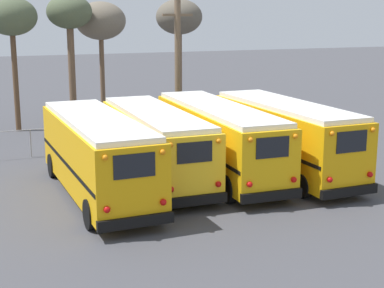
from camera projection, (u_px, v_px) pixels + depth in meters
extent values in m
plane|color=#424247|center=(196.00, 183.00, 24.84)|extent=(160.00, 160.00, 0.00)
cube|color=#E5A00C|center=(97.00, 155.00, 22.80)|extent=(2.68, 9.58, 2.60)
cube|color=white|center=(96.00, 119.00, 22.49)|extent=(2.47, 9.20, 0.20)
cube|color=black|center=(136.00, 222.00, 18.73)|extent=(2.54, 0.25, 0.36)
cube|color=black|center=(134.00, 166.00, 18.35)|extent=(1.37, 0.06, 0.78)
sphere|color=red|center=(107.00, 210.00, 18.24)|extent=(0.22, 0.22, 0.22)
sphere|color=orange|center=(105.00, 158.00, 17.88)|extent=(0.18, 0.18, 0.18)
sphere|color=red|center=(163.00, 202.00, 18.96)|extent=(0.22, 0.22, 0.22)
sphere|color=orange|center=(163.00, 152.00, 18.60)|extent=(0.18, 0.18, 0.18)
cube|color=black|center=(65.00, 163.00, 22.36)|extent=(0.21, 9.34, 0.14)
cube|color=black|center=(129.00, 157.00, 23.32)|extent=(0.21, 9.34, 0.14)
cylinder|color=black|center=(53.00, 165.00, 25.71)|extent=(0.30, 1.04, 1.04)
cylinder|color=black|center=(104.00, 160.00, 26.60)|extent=(0.30, 1.04, 1.04)
cylinder|color=black|center=(90.00, 214.00, 19.49)|extent=(0.30, 1.04, 1.04)
cylinder|color=black|center=(156.00, 205.00, 20.38)|extent=(0.30, 1.04, 1.04)
cube|color=yellow|center=(155.00, 144.00, 25.03)|extent=(2.62, 9.44, 2.49)
cube|color=white|center=(155.00, 113.00, 24.73)|extent=(2.42, 9.06, 0.20)
cube|color=black|center=(195.00, 200.00, 20.94)|extent=(2.45, 0.26, 0.36)
cube|color=black|center=(195.00, 152.00, 20.58)|extent=(1.32, 0.06, 0.75)
sphere|color=red|center=(171.00, 189.00, 20.51)|extent=(0.22, 0.22, 0.22)
sphere|color=orange|center=(171.00, 145.00, 20.16)|extent=(0.18, 0.18, 0.18)
sphere|color=red|center=(218.00, 184.00, 21.13)|extent=(0.22, 0.22, 0.22)
sphere|color=orange|center=(219.00, 141.00, 20.78)|extent=(0.18, 0.18, 0.18)
cube|color=black|center=(128.00, 151.00, 24.65)|extent=(0.24, 9.20, 0.14)
cube|color=black|center=(182.00, 146.00, 25.49)|extent=(0.24, 9.20, 0.14)
cylinder|color=black|center=(112.00, 154.00, 27.98)|extent=(0.30, 0.97, 0.97)
cylinder|color=black|center=(157.00, 150.00, 28.76)|extent=(0.30, 0.97, 0.97)
cylinder|color=black|center=(154.00, 194.00, 21.79)|extent=(0.30, 0.97, 0.97)
cylinder|color=black|center=(210.00, 188.00, 22.56)|extent=(0.30, 0.97, 0.97)
cube|color=#EAAA0F|center=(218.00, 139.00, 25.80)|extent=(2.74, 10.25, 2.55)
cube|color=white|center=(218.00, 108.00, 25.50)|extent=(2.54, 9.83, 0.20)
cube|color=black|center=(272.00, 196.00, 21.34)|extent=(2.43, 0.29, 0.36)
cube|color=black|center=(273.00, 148.00, 20.97)|extent=(1.31, 0.08, 0.76)
sphere|color=red|center=(250.00, 184.00, 20.92)|extent=(0.22, 0.22, 0.22)
sphere|color=orange|center=(251.00, 140.00, 20.56)|extent=(0.18, 0.18, 0.18)
sphere|color=red|center=(294.00, 180.00, 21.51)|extent=(0.22, 0.22, 0.22)
sphere|color=orange|center=(296.00, 136.00, 21.15)|extent=(0.18, 0.18, 0.18)
cube|color=black|center=(192.00, 145.00, 25.44)|extent=(0.38, 9.96, 0.14)
cube|color=black|center=(243.00, 141.00, 26.24)|extent=(0.38, 9.96, 0.14)
cylinder|color=black|center=(168.00, 147.00, 29.14)|extent=(0.32, 1.09, 1.08)
cylinder|color=black|center=(210.00, 144.00, 29.88)|extent=(0.32, 1.09, 1.08)
cylinder|color=black|center=(229.00, 189.00, 22.20)|extent=(0.32, 1.09, 1.08)
cylinder|color=black|center=(281.00, 183.00, 22.94)|extent=(0.32, 1.09, 1.08)
cube|color=#E5A00C|center=(285.00, 137.00, 25.96)|extent=(2.53, 9.27, 2.69)
cube|color=white|center=(286.00, 105.00, 25.64)|extent=(2.33, 8.90, 0.20)
cube|color=black|center=(349.00, 191.00, 22.01)|extent=(2.48, 0.23, 0.36)
cube|color=black|center=(352.00, 142.00, 21.62)|extent=(1.34, 0.04, 0.81)
sphere|color=red|center=(330.00, 180.00, 21.54)|extent=(0.22, 0.22, 0.22)
sphere|color=orange|center=(332.00, 134.00, 21.16)|extent=(0.18, 0.18, 0.18)
sphere|color=red|center=(370.00, 175.00, 22.22)|extent=(0.22, 0.22, 0.22)
sphere|color=orange|center=(373.00, 130.00, 21.85)|extent=(0.18, 0.18, 0.18)
cube|color=black|center=(260.00, 144.00, 25.54)|extent=(0.12, 9.06, 0.14)
cube|color=black|center=(308.00, 139.00, 26.46)|extent=(0.12, 9.06, 0.14)
cylinder|color=black|center=(228.00, 150.00, 28.79)|extent=(0.29, 0.95, 0.94)
cylinder|color=black|center=(269.00, 146.00, 29.64)|extent=(0.29, 0.95, 0.94)
cylinder|color=black|center=(304.00, 186.00, 22.80)|extent=(0.29, 0.95, 0.94)
cylinder|color=black|center=(352.00, 180.00, 23.65)|extent=(0.29, 0.95, 0.94)
cylinder|color=brown|center=(178.00, 68.00, 33.56)|extent=(0.36, 0.36, 7.87)
cube|color=brown|center=(178.00, 15.00, 32.90)|extent=(1.80, 0.14, 0.14)
cylinder|color=brown|center=(16.00, 82.00, 35.24)|extent=(0.32, 0.32, 6.02)
ellipsoid|color=#4C563D|center=(11.00, 16.00, 34.40)|extent=(3.00, 3.00, 2.25)
cylinder|color=brown|center=(72.00, 75.00, 37.36)|extent=(0.43, 0.43, 6.34)
ellipsoid|color=#4C563D|center=(69.00, 12.00, 36.50)|extent=(2.82, 2.82, 2.12)
cylinder|color=brown|center=(102.00, 77.00, 39.70)|extent=(0.32, 0.32, 5.61)
ellipsoid|color=#6B6051|center=(101.00, 21.00, 38.88)|extent=(3.34, 3.34, 2.51)
cylinder|color=brown|center=(179.00, 68.00, 44.80)|extent=(0.41, 0.41, 5.79)
ellipsoid|color=#5B5447|center=(179.00, 17.00, 43.95)|extent=(3.48, 3.48, 2.61)
cylinder|color=#939399|center=(31.00, 143.00, 29.20)|extent=(0.06, 0.06, 1.40)
cylinder|color=#939399|center=(78.00, 140.00, 30.06)|extent=(0.06, 0.06, 1.40)
cylinder|color=#939399|center=(122.00, 136.00, 30.92)|extent=(0.06, 0.06, 1.40)
cylinder|color=#939399|center=(164.00, 133.00, 31.78)|extent=(0.06, 0.06, 1.40)
cylinder|color=#939399|center=(204.00, 130.00, 32.63)|extent=(0.06, 0.06, 1.40)
cylinder|color=#939399|center=(242.00, 127.00, 33.49)|extent=(0.06, 0.06, 1.40)
cylinder|color=#939399|center=(278.00, 124.00, 34.35)|extent=(0.06, 0.06, 1.40)
cylinder|color=#939399|center=(143.00, 122.00, 31.19)|extent=(16.43, 0.04, 0.04)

